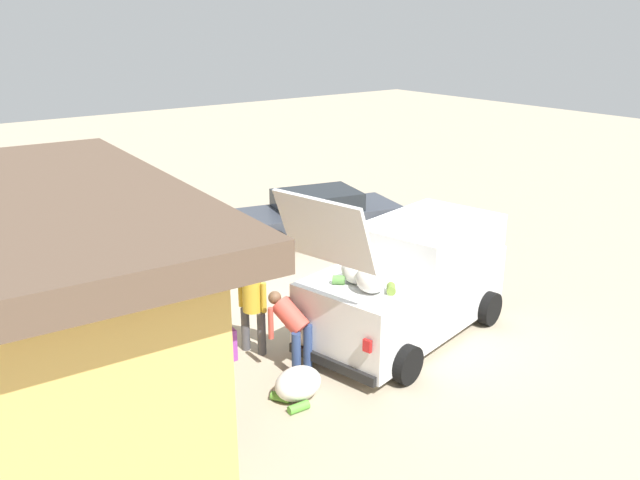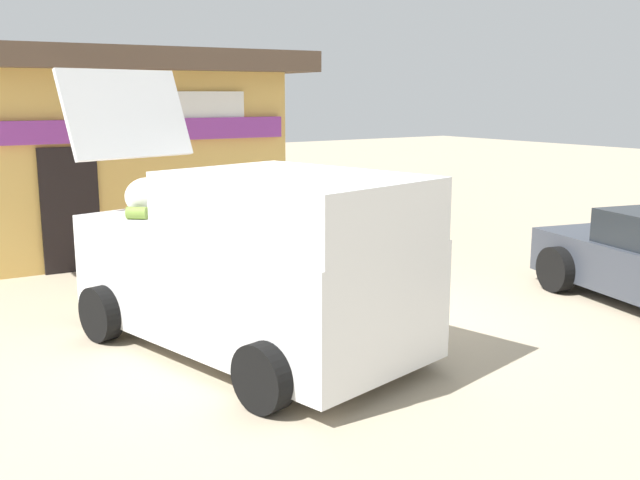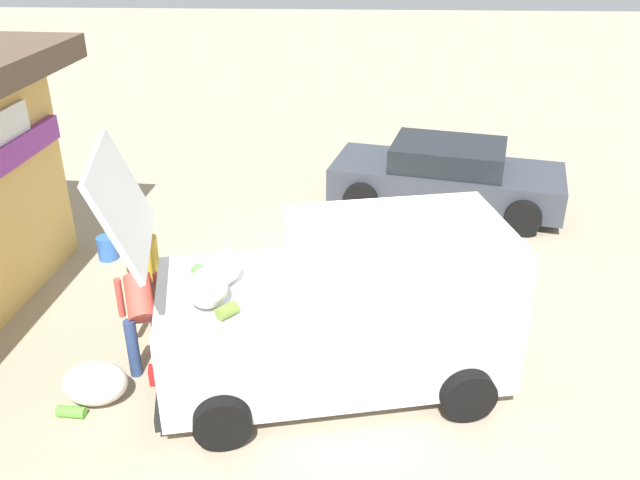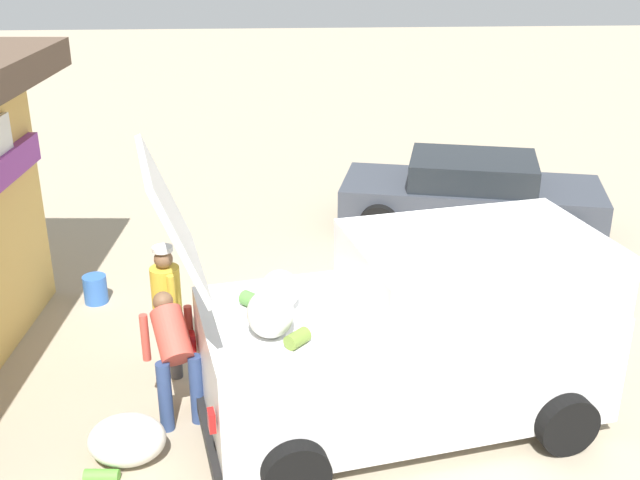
# 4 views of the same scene
# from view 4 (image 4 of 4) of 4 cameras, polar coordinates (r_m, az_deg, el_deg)

# --- Properties ---
(ground_plane) EXTENTS (60.00, 60.00, 0.00)m
(ground_plane) POSITION_cam_4_polar(r_m,az_deg,el_deg) (10.11, 3.55, -7.30)
(ground_plane) COLOR tan
(delivery_van) EXTENTS (2.90, 4.84, 3.12)m
(delivery_van) POSITION_cam_4_polar(r_m,az_deg,el_deg) (8.25, 6.95, -6.79)
(delivery_van) COLOR white
(delivery_van) RESTS_ON ground_plane
(parked_sedan) EXTENTS (2.87, 4.65, 1.28)m
(parked_sedan) POSITION_cam_4_polar(r_m,az_deg,el_deg) (13.62, 11.02, 3.27)
(parked_sedan) COLOR #383D47
(parked_sedan) RESTS_ON ground_plane
(vendor_standing) EXTENTS (0.53, 0.45, 1.61)m
(vendor_standing) POSITION_cam_4_polar(r_m,az_deg,el_deg) (9.20, -11.17, -4.47)
(vendor_standing) COLOR #4C4C51
(vendor_standing) RESTS_ON ground_plane
(customer_bending) EXTENTS (0.76, 0.66, 1.35)m
(customer_bending) POSITION_cam_4_polar(r_m,az_deg,el_deg) (8.41, -10.70, -7.88)
(customer_bending) COLOR navy
(customer_bending) RESTS_ON ground_plane
(unloaded_banana_pile) EXTENTS (0.82, 0.80, 0.50)m
(unloaded_banana_pile) POSITION_cam_4_polar(r_m,az_deg,el_deg) (8.18, -14.04, -14.11)
(unloaded_banana_pile) COLOR silver
(unloaded_banana_pile) RESTS_ON ground_plane
(paint_bucket) EXTENTS (0.33, 0.33, 0.40)m
(paint_bucket) POSITION_cam_4_polar(r_m,az_deg,el_deg) (11.38, -16.16, -3.49)
(paint_bucket) COLOR blue
(paint_bucket) RESTS_ON ground_plane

